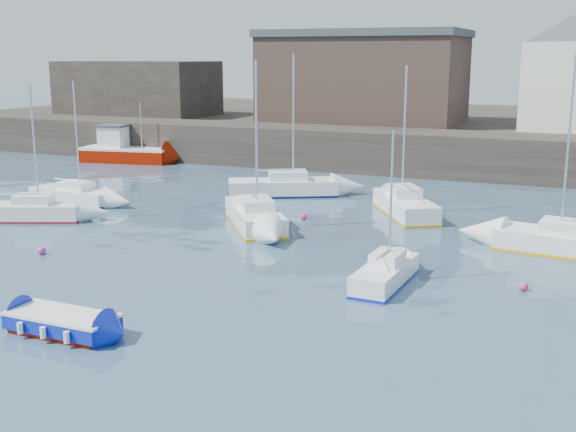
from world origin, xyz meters
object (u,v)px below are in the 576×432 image
at_px(sailboat_c, 385,273).
at_px(sailboat_f, 405,205).
at_px(sailboat_d, 575,243).
at_px(buoy_mid, 523,291).
at_px(fishing_boat, 124,150).
at_px(sailboat_h, 283,187).
at_px(blue_dinghy, 62,322).
at_px(sailboat_b, 255,216).
at_px(buoy_far, 304,219).
at_px(sailboat_a, 30,211).
at_px(sailboat_e, 74,195).
at_px(buoy_near, 42,254).

bearing_deg(sailboat_c, sailboat_f, 100.36).
bearing_deg(sailboat_d, buoy_mid, -105.03).
height_order(fishing_boat, sailboat_h, sailboat_h).
height_order(fishing_boat, sailboat_c, sailboat_c).
distance_m(blue_dinghy, buoy_mid, 16.11).
distance_m(sailboat_b, buoy_far, 2.94).
distance_m(sailboat_d, sailboat_f, 9.93).
bearing_deg(fishing_boat, sailboat_f, -22.63).
xyz_separation_m(blue_dinghy, buoy_mid, (12.73, 9.86, -0.37)).
xyz_separation_m(sailboat_c, sailboat_h, (-10.36, 14.55, 0.11)).
distance_m(sailboat_a, sailboat_e, 4.71).
relative_size(sailboat_c, sailboat_d, 0.67).
distance_m(blue_dinghy, sailboat_f, 21.44).
bearing_deg(buoy_mid, sailboat_h, 138.81).
bearing_deg(blue_dinghy, buoy_far, 86.52).
xyz_separation_m(sailboat_e, buoy_far, (13.96, 1.07, -0.46)).
height_order(sailboat_h, buoy_near, sailboat_h).
height_order(sailboat_b, buoy_far, sailboat_b).
relative_size(blue_dinghy, sailboat_d, 0.42).
xyz_separation_m(blue_dinghy, sailboat_h, (-2.48, 23.18, 0.18)).
bearing_deg(sailboat_e, sailboat_f, 12.59).
xyz_separation_m(sailboat_b, sailboat_e, (-12.22, 1.24, -0.08)).
distance_m(sailboat_f, buoy_mid, 12.92).
bearing_deg(buoy_mid, blue_dinghy, -142.24).
xyz_separation_m(buoy_near, buoy_mid, (19.63, 2.92, 0.00)).
bearing_deg(sailboat_d, sailboat_a, -171.61).
distance_m(blue_dinghy, sailboat_e, 20.96).
relative_size(sailboat_d, buoy_near, 23.74).
relative_size(fishing_boat, buoy_mid, 21.51).
bearing_deg(sailboat_f, sailboat_e, -167.41).
height_order(sailboat_a, sailboat_b, sailboat_b).
height_order(sailboat_d, buoy_mid, sailboat_d).
bearing_deg(sailboat_h, sailboat_f, -17.07).
relative_size(sailboat_c, buoy_near, 15.92).
xyz_separation_m(sailboat_b, sailboat_h, (-1.82, 7.89, 0.02)).
xyz_separation_m(fishing_boat, buoy_far, (20.92, -13.72, -0.92)).
height_order(sailboat_a, sailboat_f, sailboat_f).
xyz_separation_m(sailboat_a, sailboat_h, (9.50, 11.28, 0.06)).
bearing_deg(buoy_mid, sailboat_c, -165.67).
relative_size(sailboat_f, buoy_far, 20.72).
xyz_separation_m(sailboat_c, sailboat_e, (-20.77, 7.90, 0.02)).
bearing_deg(buoy_far, sailboat_f, 33.67).
bearing_deg(sailboat_a, sailboat_d, 8.39).
bearing_deg(sailboat_a, sailboat_f, 26.41).
height_order(sailboat_b, sailboat_c, sailboat_b).
xyz_separation_m(sailboat_a, sailboat_f, (17.66, 8.77, 0.06)).
bearing_deg(sailboat_h, blue_dinghy, -83.89).
distance_m(sailboat_b, buoy_near, 10.43).
xyz_separation_m(sailboat_h, buoy_mid, (15.21, -13.31, -0.55)).
relative_size(sailboat_a, sailboat_d, 0.82).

